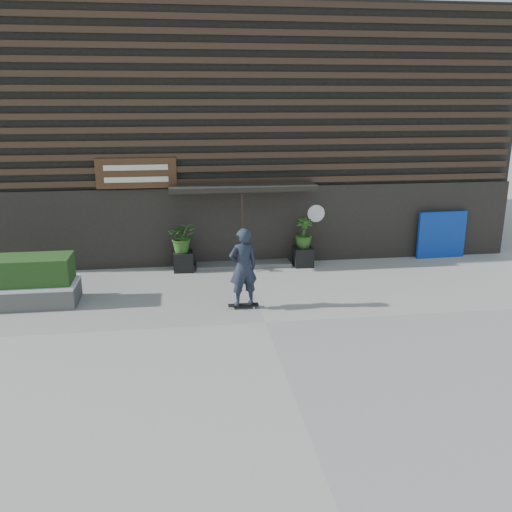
{
  "coord_description": "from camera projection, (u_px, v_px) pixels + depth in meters",
  "views": [
    {
      "loc": [
        -1.88,
        -12.0,
        5.2
      ],
      "look_at": [
        0.04,
        1.95,
        1.1
      ],
      "focal_mm": 38.36,
      "sensor_mm": 36.0,
      "label": 1
    }
  ],
  "objects": [
    {
      "name": "bamboo_right",
      "position": [
        304.0,
        233.0,
        17.25
      ],
      "size": [
        0.54,
        0.54,
        0.96
      ],
      "primitive_type": "imported",
      "color": "#2D591E",
      "rests_on": "planter_pot_right"
    },
    {
      "name": "bamboo_left",
      "position": [
        182.0,
        237.0,
        16.75
      ],
      "size": [
        0.86,
        0.75,
        0.96
      ],
      "primitive_type": "imported",
      "color": "#2D591E",
      "rests_on": "planter_pot_left"
    },
    {
      "name": "hedge",
      "position": [
        5.0,
        271.0,
        13.97
      ],
      "size": [
        3.3,
        1.0,
        0.7
      ],
      "primitive_type": "cube",
      "color": "#1C3B15",
      "rests_on": "snow_layer"
    },
    {
      "name": "raised_bed",
      "position": [
        8.0,
        296.0,
        14.16
      ],
      "size": [
        3.5,
        1.2,
        0.5
      ],
      "primitive_type": "cube",
      "color": "#474745",
      "rests_on": "ground"
    },
    {
      "name": "ground",
      "position": [
        265.0,
        323.0,
        13.11
      ],
      "size": [
        80.0,
        80.0,
        0.0
      ],
      "primitive_type": "plane",
      "color": "#9D9B95",
      "rests_on": "ground"
    },
    {
      "name": "planter_pot_right",
      "position": [
        303.0,
        257.0,
        17.47
      ],
      "size": [
        0.6,
        0.6,
        0.6
      ],
      "primitive_type": "cube",
      "color": "black",
      "rests_on": "ground"
    },
    {
      "name": "planter_pot_left",
      "position": [
        183.0,
        261.0,
        16.97
      ],
      "size": [
        0.6,
        0.6,
        0.6
      ],
      "primitive_type": "cube",
      "color": "black",
      "rests_on": "ground"
    },
    {
      "name": "blue_tarp",
      "position": [
        441.0,
        235.0,
        18.24
      ],
      "size": [
        1.68,
        0.2,
        1.57
      ],
      "primitive_type": "cube",
      "rotation": [
        0.0,
        0.0,
        0.05
      ],
      "color": "#0C2F9C",
      "rests_on": "ground"
    },
    {
      "name": "snow_layer",
      "position": [
        7.0,
        285.0,
        14.08
      ],
      "size": [
        3.5,
        1.2,
        0.08
      ],
      "primitive_type": "cube",
      "color": "white",
      "rests_on": "raised_bed"
    },
    {
      "name": "entrance_step",
      "position": [
        243.0,
        264.0,
        17.47
      ],
      "size": [
        3.0,
        0.8,
        0.12
      ],
      "primitive_type": "cube",
      "color": "#4E4E4C",
      "rests_on": "ground"
    },
    {
      "name": "skateboarder",
      "position": [
        243.0,
        267.0,
        13.72
      ],
      "size": [
        0.82,
        0.63,
        2.1
      ],
      "color": "black",
      "rests_on": "ground"
    },
    {
      "name": "building",
      "position": [
        227.0,
        129.0,
        21.47
      ],
      "size": [
        18.0,
        11.0,
        8.0
      ],
      "color": "black",
      "rests_on": "ground"
    }
  ]
}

